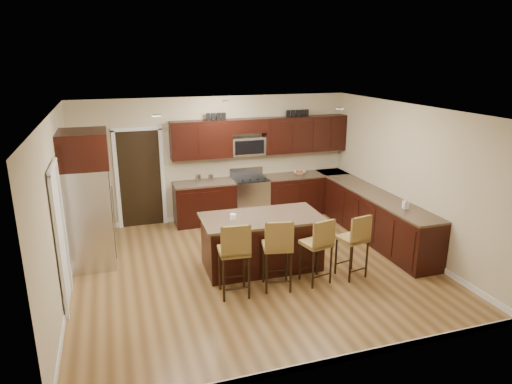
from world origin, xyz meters
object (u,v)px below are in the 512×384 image
object	(u,v)px
island	(262,243)
stool_left	(235,251)
refrigerator	(88,198)
stool_right	(319,243)
stool_mid	(278,246)
stool_extra	(355,239)
range	(250,198)

from	to	relation	value
island	stool_left	distance (m)	1.15
island	refrigerator	xyz separation A→B (m)	(-2.76, 1.02, 0.78)
island	stool_right	xyz separation A→B (m)	(0.66, -0.84, 0.26)
stool_right	refrigerator	world-z (taller)	refrigerator
stool_left	stool_right	world-z (taller)	stool_left
stool_left	stool_mid	world-z (taller)	stool_left
stool_left	stool_mid	bearing A→B (deg)	4.80
stool_extra	refrigerator	bearing A→B (deg)	143.27
island	stool_right	bearing A→B (deg)	-50.19
range	stool_left	bearing A→B (deg)	-110.79
range	refrigerator	size ratio (longest dim) A/B	0.47
stool_left	stool_extra	world-z (taller)	stool_left
stool_extra	stool_mid	bearing A→B (deg)	168.00
island	refrigerator	distance (m)	3.04
stool_left	stool_mid	xyz separation A→B (m)	(0.68, 0.00, -0.01)
island	stool_extra	xyz separation A→B (m)	(1.31, -0.84, 0.26)
stool_mid	stool_right	size ratio (longest dim) A/B	1.06
refrigerator	island	bearing A→B (deg)	-20.24
stool_mid	island	bearing A→B (deg)	100.04
island	refrigerator	size ratio (longest dim) A/B	0.88
range	stool_mid	world-z (taller)	stool_mid
island	stool_mid	distance (m)	0.90
stool_right	stool_extra	distance (m)	0.65
range	stool_right	bearing A→B (deg)	-87.83
island	stool_extra	world-z (taller)	stool_extra
island	stool_mid	size ratio (longest dim) A/B	1.76
stool_right	stool_extra	bearing A→B (deg)	-12.18
island	stool_right	size ratio (longest dim) A/B	1.87
island	stool_right	distance (m)	1.10
refrigerator	stool_extra	size ratio (longest dim) A/B	2.14
refrigerator	stool_left	bearing A→B (deg)	-42.32
range	stool_extra	world-z (taller)	range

